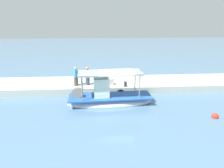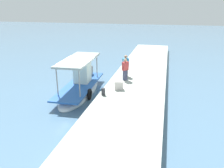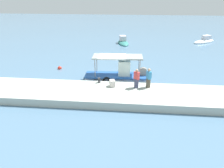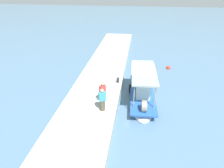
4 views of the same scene
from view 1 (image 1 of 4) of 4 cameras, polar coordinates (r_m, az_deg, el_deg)
The scene contains 8 objects.
ground_plane at distance 15.46m, azimuth 1.19°, elevation -5.52°, with size 120.00×120.00×0.00m, color slate.
dock_quay at distance 18.94m, azimuth 0.13°, elevation -0.13°, with size 36.00×4.04×0.63m, color #B5BCB1.
main_fishing_boat at distance 15.30m, azimuth -0.93°, elevation -3.99°, with size 6.48×2.21×2.81m.
fisherman_near_bollard at distance 17.73m, azimuth -6.91°, elevation 2.04°, with size 0.51×0.50×1.61m.
fisherman_by_crate at distance 17.66m, azimuth -10.11°, elevation 1.89°, with size 0.49×0.53×1.65m.
mooring_bollard at distance 17.29m, azimuth 3.79°, elevation -0.04°, with size 0.24×0.24×0.44m, color #2D2D33.
cargo_crate at distance 17.82m, azimuth -0.42°, elevation 0.72°, with size 0.54×0.43×0.55m, color beige.
marker_buoy at distance 14.89m, azimuth 26.97°, elevation -8.10°, with size 0.44×0.44×0.44m.
Camera 1 is at (1.35, 14.18, 6.02)m, focal length 32.56 mm.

